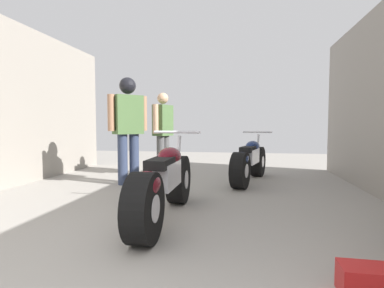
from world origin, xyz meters
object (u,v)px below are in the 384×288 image
object	(u,v)px
motorcycle_maroon_cruiser	(164,184)
mechanic_with_helmet	(128,121)
mechanic_in_blue	(163,129)
motorcycle_black_naked	(249,161)
red_toolbox	(377,282)

from	to	relation	value
motorcycle_maroon_cruiser	mechanic_with_helmet	distance (m)	2.28
motorcycle_maroon_cruiser	mechanic_in_blue	xyz separation A→B (m)	(-0.78, 2.86, 0.55)
motorcycle_black_naked	mechanic_in_blue	distance (m)	1.87
mechanic_in_blue	mechanic_with_helmet	size ratio (longest dim) A/B	0.91
motorcycle_black_naked	mechanic_in_blue	bearing A→B (deg)	164.45
motorcycle_maroon_cruiser	red_toolbox	world-z (taller)	motorcycle_maroon_cruiser
motorcycle_black_naked	mechanic_in_blue	xyz separation A→B (m)	(-1.71, 0.48, 0.57)
mechanic_with_helmet	red_toolbox	bearing A→B (deg)	-48.20
motorcycle_maroon_cruiser	red_toolbox	distance (m)	2.05
motorcycle_maroon_cruiser	red_toolbox	bearing A→B (deg)	-36.75
motorcycle_maroon_cruiser	mechanic_with_helmet	world-z (taller)	mechanic_with_helmet
mechanic_in_blue	mechanic_with_helmet	bearing A→B (deg)	-108.98
mechanic_in_blue	red_toolbox	world-z (taller)	mechanic_in_blue
motorcycle_black_naked	mechanic_in_blue	size ratio (longest dim) A/B	1.15
motorcycle_maroon_cruiser	red_toolbox	xyz separation A→B (m)	(1.62, -1.21, -0.30)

